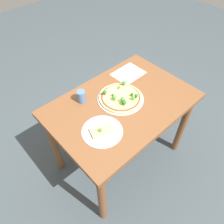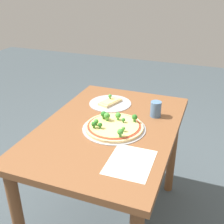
{
  "view_description": "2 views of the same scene",
  "coord_description": "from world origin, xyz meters",
  "px_view_note": "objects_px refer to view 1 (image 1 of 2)",
  "views": [
    {
      "loc": [
        -0.82,
        -0.78,
        1.9
      ],
      "look_at": [
        -0.13,
        -0.03,
        0.78
      ],
      "focal_mm": 35.0,
      "sensor_mm": 36.0,
      "label": 1
    },
    {
      "loc": [
        1.28,
        0.5,
        1.52
      ],
      "look_at": [
        -0.13,
        -0.03,
        0.78
      ],
      "focal_mm": 45.0,
      "sensor_mm": 36.0,
      "label": 2
    }
  ],
  "objects_px": {
    "dining_table": "(122,113)",
    "pizza_tray_slice": "(102,131)",
    "drinking_cup": "(81,96)",
    "pizza_tray_whole": "(121,97)"
  },
  "relations": [
    {
      "from": "dining_table",
      "to": "pizza_tray_whole",
      "type": "height_order",
      "value": "pizza_tray_whole"
    },
    {
      "from": "pizza_tray_whole",
      "to": "pizza_tray_slice",
      "type": "bearing_deg",
      "value": -155.44
    },
    {
      "from": "pizza_tray_whole",
      "to": "drinking_cup",
      "type": "height_order",
      "value": "drinking_cup"
    },
    {
      "from": "pizza_tray_slice",
      "to": "drinking_cup",
      "type": "distance_m",
      "value": 0.33
    },
    {
      "from": "dining_table",
      "to": "drinking_cup",
      "type": "height_order",
      "value": "drinking_cup"
    },
    {
      "from": "dining_table",
      "to": "pizza_tray_whole",
      "type": "xyz_separation_m",
      "value": [
        0.02,
        0.04,
        0.13
      ]
    },
    {
      "from": "dining_table",
      "to": "pizza_tray_whole",
      "type": "bearing_deg",
      "value": 61.13
    },
    {
      "from": "pizza_tray_slice",
      "to": "pizza_tray_whole",
      "type": "bearing_deg",
      "value": 24.56
    },
    {
      "from": "pizza_tray_slice",
      "to": "dining_table",
      "type": "bearing_deg",
      "value": 19.72
    },
    {
      "from": "dining_table",
      "to": "pizza_tray_slice",
      "type": "xyz_separation_m",
      "value": [
        -0.28,
        -0.1,
        0.13
      ]
    }
  ]
}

